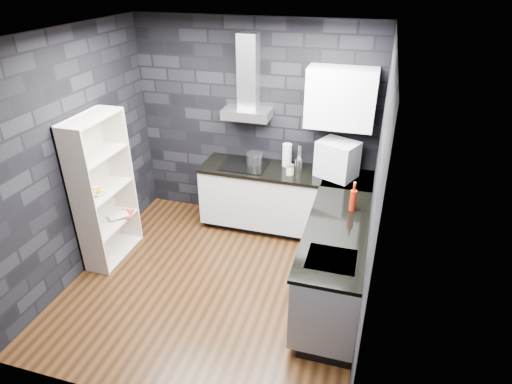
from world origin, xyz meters
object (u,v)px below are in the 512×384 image
at_px(appliance_garage, 337,159).
at_px(storage_jar, 290,170).
at_px(red_bottle, 353,200).
at_px(utensil_crock, 299,164).
at_px(fruit_bowl, 98,192).
at_px(glass_vase, 287,155).
at_px(bookshelf, 103,191).
at_px(pot, 254,159).

bearing_deg(appliance_garage, storage_jar, -144.40).
distance_m(appliance_garage, red_bottle, 0.84).
height_order(utensil_crock, appliance_garage, appliance_garage).
distance_m(appliance_garage, fruit_bowl, 2.85).
relative_size(glass_vase, bookshelf, 0.17).
relative_size(appliance_garage, red_bottle, 1.94).
height_order(pot, storage_jar, pot).
bearing_deg(pot, glass_vase, 10.30).
bearing_deg(fruit_bowl, pot, 41.15).
bearing_deg(fruit_bowl, glass_vase, 35.83).
distance_m(storage_jar, fruit_bowl, 2.29).
bearing_deg(red_bottle, glass_vase, 134.93).
distance_m(glass_vase, storage_jar, 0.29).
distance_m(pot, appliance_garage, 1.08).
xyz_separation_m(pot, glass_vase, (0.42, 0.08, 0.07)).
relative_size(pot, glass_vase, 0.72).
bearing_deg(glass_vase, storage_jar, -69.06).
xyz_separation_m(storage_jar, red_bottle, (0.82, -0.67, 0.06)).
bearing_deg(pot, fruit_bowl, -138.85).
xyz_separation_m(glass_vase, bookshelf, (-1.90, -1.28, -0.15)).
bearing_deg(fruit_bowl, appliance_garage, 25.80).
relative_size(utensil_crock, fruit_bowl, 0.61).
xyz_separation_m(bookshelf, fruit_bowl, (0.00, -0.09, 0.04)).
distance_m(red_bottle, bookshelf, 2.85).
relative_size(red_bottle, fruit_bowl, 1.10).
relative_size(pot, red_bottle, 0.92).
distance_m(pot, red_bottle, 1.58).
xyz_separation_m(appliance_garage, red_bottle, (0.26, -0.78, -0.11)).
bearing_deg(red_bottle, utensil_crock, 130.85).
bearing_deg(pot, utensil_crock, 2.04).
bearing_deg(pot, storage_jar, -19.01).
height_order(glass_vase, appliance_garage, appliance_garage).
xyz_separation_m(utensil_crock, red_bottle, (0.75, -0.87, 0.05)).
distance_m(pot, glass_vase, 0.43).
bearing_deg(glass_vase, appliance_garage, -11.80).
bearing_deg(storage_jar, bookshelf, -152.78).
relative_size(glass_vase, fruit_bowl, 1.40).
height_order(glass_vase, bookshelf, bookshelf).
bearing_deg(storage_jar, utensil_crock, 69.71).
height_order(glass_vase, red_bottle, glass_vase).
bearing_deg(bookshelf, fruit_bowl, -89.99).
relative_size(appliance_garage, fruit_bowl, 2.14).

